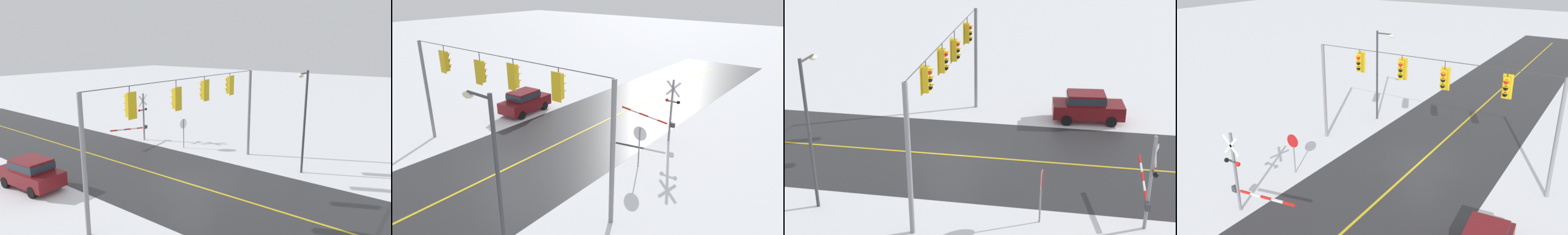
# 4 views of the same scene
# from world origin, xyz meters

# --- Properties ---
(ground_plane) EXTENTS (160.00, 160.00, 0.00)m
(ground_plane) POSITION_xyz_m (0.00, 0.00, 0.00)
(ground_plane) COLOR white
(road_asphalt) EXTENTS (9.00, 80.00, 0.01)m
(road_asphalt) POSITION_xyz_m (0.00, 6.00, 0.00)
(road_asphalt) COLOR #303033
(road_asphalt) RESTS_ON ground
(lane_centre_line) EXTENTS (0.14, 72.00, 0.01)m
(lane_centre_line) POSITION_xyz_m (0.00, 6.00, 0.01)
(lane_centre_line) COLOR gold
(lane_centre_line) RESTS_ON ground
(signal_span) EXTENTS (14.20, 0.47, 6.22)m
(signal_span) POSITION_xyz_m (-0.02, -0.01, 4.42)
(signal_span) COLOR gray
(signal_span) RESTS_ON ground
(stop_sign) EXTENTS (0.80, 0.09, 2.35)m
(stop_sign) POSITION_xyz_m (-5.40, -4.88, 1.71)
(stop_sign) COLOR gray
(stop_sign) RESTS_ON ground
(railroad_crossing) EXTENTS (4.07, 0.31, 4.00)m
(railroad_crossing) POSITION_xyz_m (-4.85, -9.02, 2.01)
(railroad_crossing) COLOR gray
(railroad_crossing) RESTS_ON ground
(streetlamp_near) EXTENTS (1.39, 0.28, 6.50)m
(streetlamp_near) POSITION_xyz_m (-5.59, 4.52, 3.92)
(streetlamp_near) COLOR #38383D
(streetlamp_near) RESTS_ON ground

